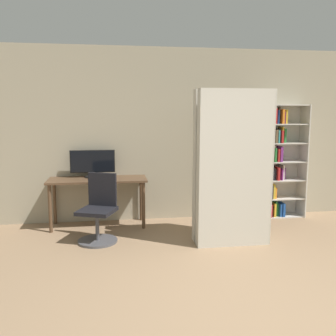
# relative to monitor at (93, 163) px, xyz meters

# --- Properties ---
(wall_back) EXTENTS (8.00, 0.06, 2.70)m
(wall_back) POSITION_rel_monitor_xyz_m (1.53, 0.17, 0.41)
(wall_back) COLOR tan
(wall_back) RESTS_ON ground
(desk) EXTENTS (1.45, 0.55, 0.73)m
(desk) POSITION_rel_monitor_xyz_m (0.07, -0.13, -0.31)
(desk) COLOR brown
(desk) RESTS_ON ground
(monitor) EXTENTS (0.67, 0.25, 0.41)m
(monitor) POSITION_rel_monitor_xyz_m (0.00, 0.00, 0.00)
(monitor) COLOR black
(monitor) RESTS_ON desk
(office_chair) EXTENTS (0.57, 0.57, 0.90)m
(office_chair) POSITION_rel_monitor_xyz_m (0.10, -0.81, -0.59)
(office_chair) COLOR #4C4C51
(office_chair) RESTS_ON ground
(bookshelf) EXTENTS (0.66, 0.34, 1.83)m
(bookshelf) POSITION_rel_monitor_xyz_m (2.99, 0.00, -0.04)
(bookshelf) COLOR beige
(bookshelf) RESTS_ON ground
(mattress_near) EXTENTS (0.96, 0.20, 1.99)m
(mattress_near) POSITION_rel_monitor_xyz_m (1.83, -1.24, 0.05)
(mattress_near) COLOR beige
(mattress_near) RESTS_ON ground
(mattress_far) EXTENTS (0.96, 0.18, 1.99)m
(mattress_far) POSITION_rel_monitor_xyz_m (1.83, -1.01, 0.05)
(mattress_far) COLOR beige
(mattress_far) RESTS_ON ground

